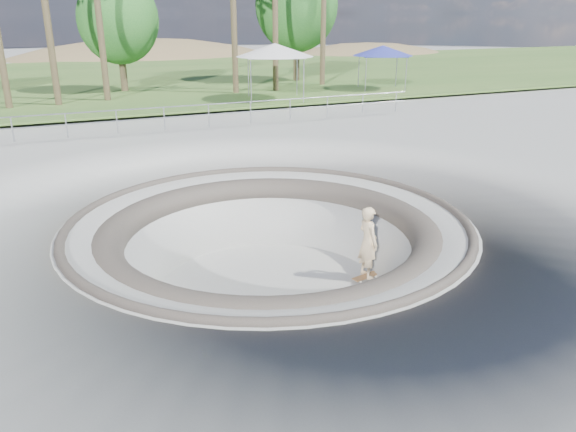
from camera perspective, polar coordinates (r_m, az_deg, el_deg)
The scene contains 11 objects.
ground at distance 14.29m, azimuth -1.98°, elevation -0.52°, with size 180.00×180.00×0.00m, color #A1A19B.
skate_bowl at distance 15.03m, azimuth -1.89°, elevation -7.07°, with size 14.00×14.00×4.10m.
grass_strip at distance 46.94m, azimuth -18.28°, elevation 13.10°, with size 180.00×36.00×0.12m.
distant_hills at distance 71.17m, azimuth -16.83°, elevation 9.34°, with size 103.20×45.00×28.60m.
safety_railing at distance 25.30m, azimuth -12.46°, elevation 9.66°, with size 25.00×0.06×1.03m.
skateboard at distance 15.66m, azimuth 7.94°, elevation -6.09°, with size 0.89×0.41×0.09m.
skater at distance 15.25m, azimuth 8.12°, elevation -2.64°, with size 0.73×0.48×2.00m, color beige.
canopy_white at distance 33.05m, azimuth -1.35°, elevation 16.48°, with size 5.91×5.91×3.13m.
canopy_blue at distance 38.40m, azimuth 9.61°, elevation 16.22°, with size 5.12×5.12×2.77m.
bushy_tree_mid at distance 38.30m, azimuth -16.87°, elevation 18.54°, with size 4.97×4.52×7.17m.
bushy_tree_right at distance 42.83m, azimuth 0.89°, elevation 20.64°, with size 6.01×5.47×8.67m.
Camera 1 is at (-5.00, -12.43, 4.98)m, focal length 35.00 mm.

